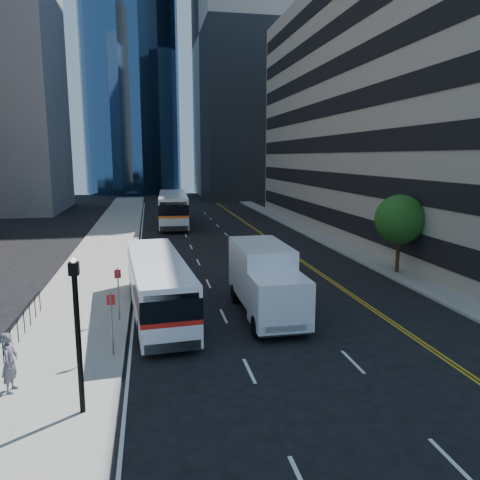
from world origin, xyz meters
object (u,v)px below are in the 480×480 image
at_px(bus_front, 158,284).
at_px(lamp_post, 78,330).
at_px(bus_rear, 173,208).
at_px(box_truck, 265,280).
at_px(street_tree, 400,219).
at_px(pedestrian, 10,362).

bearing_deg(bus_front, lamp_post, -109.80).
xyz_separation_m(bus_rear, box_truck, (2.84, -31.61, -0.15)).
bearing_deg(box_truck, street_tree, 30.35).
bearing_deg(bus_rear, box_truck, -82.60).
relative_size(box_truck, pedestrian, 3.55).
xyz_separation_m(street_tree, lamp_post, (-18.00, -14.00, -0.92)).
distance_m(street_tree, pedestrian, 23.95).
height_order(lamp_post, box_truck, lamp_post).
bearing_deg(lamp_post, bus_front, 74.88).
bearing_deg(box_truck, lamp_post, -134.22).
relative_size(street_tree, box_truck, 0.72).
distance_m(lamp_post, bus_rear, 39.70).
xyz_separation_m(lamp_post, bus_rear, (4.68, 39.41, -0.79)).
height_order(street_tree, box_truck, street_tree).
bearing_deg(bus_front, pedestrian, -128.71).
xyz_separation_m(bus_rear, pedestrian, (-7.10, -37.67, -0.79)).
height_order(street_tree, lamp_post, street_tree).
bearing_deg(bus_rear, bus_front, -92.02).
bearing_deg(pedestrian, bus_front, -28.31).
height_order(street_tree, bus_front, street_tree).
height_order(lamp_post, bus_front, lamp_post).
relative_size(street_tree, bus_front, 0.46).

